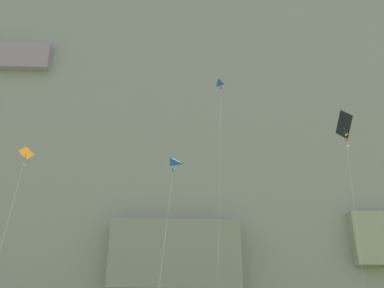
% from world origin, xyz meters
% --- Properties ---
extents(cliff_face, '(180.00, 31.66, 84.17)m').
position_xyz_m(cliff_face, '(-0.00, 58.27, 42.05)').
color(cliff_face, gray).
rests_on(cliff_face, ground).
extents(kite_delta_near_cliff, '(2.41, 3.29, 32.03)m').
position_xyz_m(kite_delta_near_cliff, '(5.03, 32.33, 30.05)').
color(kite_delta_near_cliff, blue).
rests_on(kite_delta_near_cliff, ground).
extents(kite_diamond_upper_right, '(1.69, 4.58, 24.63)m').
position_xyz_m(kite_diamond_upper_right, '(-15.69, 32.99, 22.56)').
color(kite_diamond_upper_right, orange).
rests_on(kite_diamond_upper_right, ground).
extents(kite_delta_far_right, '(2.27, 3.41, 19.95)m').
position_xyz_m(kite_delta_far_right, '(-0.67, 27.56, 19.10)').
color(kite_delta_far_right, blue).
rests_on(kite_delta_far_right, ground).
extents(kite_diamond_high_right, '(2.52, 4.42, 24.67)m').
position_xyz_m(kite_diamond_high_right, '(14.85, 24.85, 23.00)').
color(kite_diamond_high_right, black).
rests_on(kite_diamond_high_right, ground).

